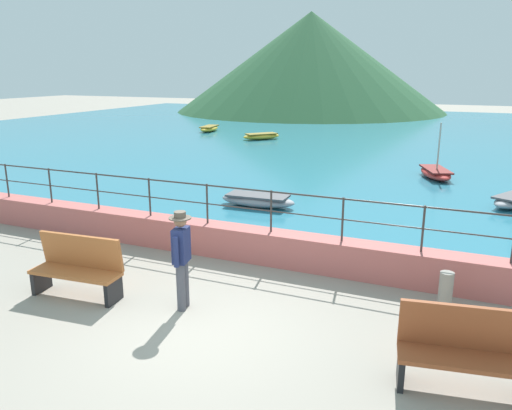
{
  "coord_description": "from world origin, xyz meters",
  "views": [
    {
      "loc": [
        3.77,
        -6.29,
        4.02
      ],
      "look_at": [
        -0.56,
        3.7,
        1.1
      ],
      "focal_mm": 35.32,
      "sensor_mm": 36.0,
      "label": 1
    }
  ],
  "objects_px": {
    "boat_1": "(209,128)",
    "boat_3": "(258,200)",
    "bench_main": "(78,266)",
    "bench_far": "(466,349)",
    "bollard": "(446,290)",
    "person_walking": "(182,255)",
    "boat_0": "(436,173)",
    "boat_4": "(261,136)"
  },
  "relations": [
    {
      "from": "boat_0",
      "to": "boat_3",
      "type": "height_order",
      "value": "boat_0"
    },
    {
      "from": "bench_far",
      "to": "person_walking",
      "type": "height_order",
      "value": "person_walking"
    },
    {
      "from": "bench_far",
      "to": "boat_0",
      "type": "height_order",
      "value": "boat_0"
    },
    {
      "from": "bench_main",
      "to": "boat_4",
      "type": "relative_size",
      "value": 0.75
    },
    {
      "from": "bollard",
      "to": "boat_1",
      "type": "xyz_separation_m",
      "value": [
        -16.21,
        21.19,
        -0.07
      ]
    },
    {
      "from": "boat_3",
      "to": "bench_main",
      "type": "bearing_deg",
      "value": -95.22
    },
    {
      "from": "person_walking",
      "to": "bollard",
      "type": "bearing_deg",
      "value": 23.67
    },
    {
      "from": "boat_1",
      "to": "bench_main",
      "type": "bearing_deg",
      "value": -66.8
    },
    {
      "from": "person_walking",
      "to": "bollard",
      "type": "xyz_separation_m",
      "value": [
        4.18,
        1.83,
        -0.65
      ]
    },
    {
      "from": "bollard",
      "to": "boat_0",
      "type": "relative_size",
      "value": 0.27
    },
    {
      "from": "boat_4",
      "to": "boat_1",
      "type": "bearing_deg",
      "value": 153.58
    },
    {
      "from": "person_walking",
      "to": "boat_1",
      "type": "bearing_deg",
      "value": 117.59
    },
    {
      "from": "boat_1",
      "to": "boat_4",
      "type": "distance_m",
      "value": 5.37
    },
    {
      "from": "bench_far",
      "to": "boat_3",
      "type": "distance_m",
      "value": 9.28
    },
    {
      "from": "boat_1",
      "to": "boat_3",
      "type": "height_order",
      "value": "same"
    },
    {
      "from": "bench_main",
      "to": "bollard",
      "type": "distance_m",
      "value": 6.58
    },
    {
      "from": "person_walking",
      "to": "boat_0",
      "type": "xyz_separation_m",
      "value": [
        3.16,
        13.07,
        -0.71
      ]
    },
    {
      "from": "boat_1",
      "to": "boat_3",
      "type": "bearing_deg",
      "value": -57.15
    },
    {
      "from": "bench_main",
      "to": "boat_1",
      "type": "distance_m",
      "value": 25.36
    },
    {
      "from": "person_walking",
      "to": "boat_0",
      "type": "bearing_deg",
      "value": 76.4
    },
    {
      "from": "boat_3",
      "to": "boat_4",
      "type": "relative_size",
      "value": 1.01
    },
    {
      "from": "bench_far",
      "to": "bollard",
      "type": "relative_size",
      "value": 2.7
    },
    {
      "from": "bollard",
      "to": "boat_0",
      "type": "bearing_deg",
      "value": 95.2
    },
    {
      "from": "boat_1",
      "to": "bench_far",
      "type": "bearing_deg",
      "value": -54.85
    },
    {
      "from": "bench_far",
      "to": "bollard",
      "type": "bearing_deg",
      "value": 98.88
    },
    {
      "from": "person_walking",
      "to": "bench_far",
      "type": "bearing_deg",
      "value": -6.62
    },
    {
      "from": "boat_0",
      "to": "bench_far",
      "type": "bearing_deg",
      "value": -84.16
    },
    {
      "from": "person_walking",
      "to": "bollard",
      "type": "distance_m",
      "value": 4.61
    },
    {
      "from": "boat_0",
      "to": "boat_3",
      "type": "distance_m",
      "value": 7.94
    },
    {
      "from": "boat_3",
      "to": "person_walking",
      "type": "bearing_deg",
      "value": -77.88
    },
    {
      "from": "bench_far",
      "to": "boat_1",
      "type": "relative_size",
      "value": 0.74
    },
    {
      "from": "bench_far",
      "to": "person_walking",
      "type": "relative_size",
      "value": 1.01
    },
    {
      "from": "boat_1",
      "to": "person_walking",
      "type": "bearing_deg",
      "value": -62.41
    },
    {
      "from": "bench_far",
      "to": "boat_1",
      "type": "xyz_separation_m",
      "value": [
        -16.58,
        23.55,
        -0.3
      ]
    },
    {
      "from": "boat_0",
      "to": "bollard",
      "type": "bearing_deg",
      "value": -84.8
    },
    {
      "from": "person_walking",
      "to": "boat_0",
      "type": "relative_size",
      "value": 0.71
    },
    {
      "from": "boat_0",
      "to": "boat_3",
      "type": "bearing_deg",
      "value": -125.15
    },
    {
      "from": "bench_main",
      "to": "boat_1",
      "type": "bearing_deg",
      "value": 113.2
    },
    {
      "from": "bench_far",
      "to": "boat_3",
      "type": "height_order",
      "value": "bench_far"
    },
    {
      "from": "person_walking",
      "to": "boat_3",
      "type": "relative_size",
      "value": 0.75
    },
    {
      "from": "person_walking",
      "to": "boat_4",
      "type": "height_order",
      "value": "person_walking"
    },
    {
      "from": "bench_main",
      "to": "person_walking",
      "type": "xyz_separation_m",
      "value": [
        2.04,
        0.29,
        0.42
      ]
    }
  ]
}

